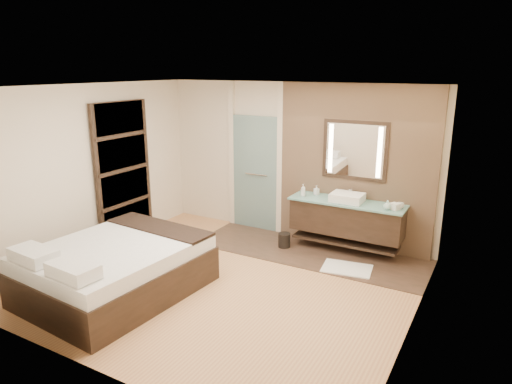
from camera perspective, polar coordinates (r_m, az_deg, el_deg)
The scene contains 15 objects.
floor at distance 6.57m, azimuth -3.84°, elevation -11.25°, with size 5.00×5.00×0.00m, color #B0724A.
tile_strip at distance 7.61m, azimuth 6.65°, elevation -7.42°, with size 3.80×1.30×0.01m, color #35281D.
stone_wall at distance 7.59m, azimuth 12.24°, elevation 2.94°, with size 2.60×0.08×2.70m, color tan.
vanity at distance 7.53m, azimuth 11.24°, elevation -3.20°, with size 1.85×0.55×0.88m.
mirror_unit at distance 7.49m, azimuth 12.24°, elevation 5.11°, with size 1.06×0.04×0.96m.
frosted_door at distance 8.34m, azimuth -0.07°, elevation 2.95°, with size 1.10×0.12×2.70m.
shoji_partition at distance 8.08m, azimuth -16.22°, elevation 2.40°, with size 0.06×1.20×2.40m.
bed at distance 6.43m, azimuth -17.15°, elevation -9.13°, with size 1.91×2.32×0.84m.
bath_mat at distance 7.07m, azimuth 11.29°, elevation -9.36°, with size 0.72×0.50×0.02m, color white.
waste_bin at distance 7.71m, azimuth 3.55°, elevation -6.07°, with size 0.20×0.20×0.25m, color black.
tissue_box at distance 7.16m, azimuth 16.97°, elevation -1.74°, with size 0.12×0.12×0.10m, color silver.
soap_bottle_a at distance 7.59m, azimuth 5.91°, elevation 0.23°, with size 0.08×0.08×0.21m, color silver.
soap_bottle_b at distance 7.71m, azimuth 7.58°, elevation 0.23°, with size 0.07×0.07×0.16m, color #B2B2B2.
soap_bottle_c at distance 7.12m, azimuth 16.10°, elevation -1.57°, with size 0.11×0.11×0.15m, color #A8D3CC.
cup at distance 7.25m, azimuth 17.56°, elevation -1.63°, with size 0.11×0.11×0.09m, color silver.
Camera 1 is at (3.23, -4.90, 2.95)m, focal length 32.00 mm.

